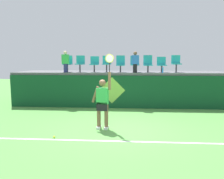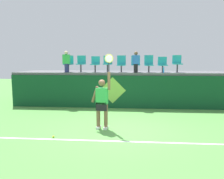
{
  "view_description": "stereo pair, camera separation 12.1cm",
  "coord_description": "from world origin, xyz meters",
  "px_view_note": "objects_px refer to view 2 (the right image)",
  "views": [
    {
      "loc": [
        0.34,
        -7.07,
        2.25
      ],
      "look_at": [
        -0.24,
        1.22,
        1.19
      ],
      "focal_mm": 35.4,
      "sensor_mm": 36.0,
      "label": 1
    },
    {
      "loc": [
        0.46,
        -7.06,
        2.25
      ],
      "look_at": [
        -0.24,
        1.22,
        1.19
      ],
      "focal_mm": 35.4,
      "sensor_mm": 36.0,
      "label": 2
    }
  ],
  "objects_px": {
    "stadium_chair_2": "(95,63)",
    "stadium_chair_8": "(177,63)",
    "stadium_chair_3": "(108,63)",
    "stadium_chair_0": "(69,63)",
    "stadium_chair_7": "(163,64)",
    "tennis_player": "(102,101)",
    "spectator_0": "(66,61)",
    "stadium_chair_4": "(121,63)",
    "stadium_chair_1": "(81,63)",
    "stadium_chair_5": "(136,63)",
    "tennis_ball": "(53,137)",
    "spectator_1": "(136,62)",
    "stadium_chair_6": "(149,63)",
    "water_bottle": "(164,70)"
  },
  "relations": [
    {
      "from": "stadium_chair_6",
      "to": "stadium_chair_3",
      "type": "bearing_deg",
      "value": -179.75
    },
    {
      "from": "stadium_chair_0",
      "to": "stadium_chair_1",
      "type": "bearing_deg",
      "value": -0.11
    },
    {
      "from": "stadium_chair_7",
      "to": "stadium_chair_3",
      "type": "bearing_deg",
      "value": -179.98
    },
    {
      "from": "stadium_chair_6",
      "to": "stadium_chair_7",
      "type": "xyz_separation_m",
      "value": [
        0.68,
        -0.01,
        -0.03
      ]
    },
    {
      "from": "stadium_chair_5",
      "to": "stadium_chair_8",
      "type": "relative_size",
      "value": 0.98
    },
    {
      "from": "stadium_chair_0",
      "to": "spectator_1",
      "type": "height_order",
      "value": "spectator_1"
    },
    {
      "from": "stadium_chair_4",
      "to": "spectator_0",
      "type": "relative_size",
      "value": 0.8
    },
    {
      "from": "stadium_chair_4",
      "to": "stadium_chair_8",
      "type": "relative_size",
      "value": 0.99
    },
    {
      "from": "stadium_chair_0",
      "to": "stadium_chair_7",
      "type": "bearing_deg",
      "value": -0.02
    },
    {
      "from": "tennis_player",
      "to": "stadium_chair_3",
      "type": "relative_size",
      "value": 2.97
    },
    {
      "from": "stadium_chair_1",
      "to": "stadium_chair_8",
      "type": "height_order",
      "value": "stadium_chair_8"
    },
    {
      "from": "stadium_chair_1",
      "to": "stadium_chair_8",
      "type": "xyz_separation_m",
      "value": [
        4.83,
        -0.0,
        0.01
      ]
    },
    {
      "from": "stadium_chair_2",
      "to": "stadium_chair_4",
      "type": "bearing_deg",
      "value": 0.37
    },
    {
      "from": "stadium_chair_1",
      "to": "stadium_chair_4",
      "type": "xyz_separation_m",
      "value": [
        2.07,
        0.01,
        -0.03
      ]
    },
    {
      "from": "spectator_1",
      "to": "stadium_chair_2",
      "type": "bearing_deg",
      "value": 167.99
    },
    {
      "from": "stadium_chair_5",
      "to": "stadium_chair_7",
      "type": "height_order",
      "value": "stadium_chair_5"
    },
    {
      "from": "water_bottle",
      "to": "stadium_chair_2",
      "type": "height_order",
      "value": "stadium_chair_2"
    },
    {
      "from": "water_bottle",
      "to": "stadium_chair_8",
      "type": "xyz_separation_m",
      "value": [
        0.74,
        0.61,
        0.35
      ]
    },
    {
      "from": "stadium_chair_8",
      "to": "spectator_0",
      "type": "distance_m",
      "value": 5.5
    },
    {
      "from": "tennis_ball",
      "to": "stadium_chair_0",
      "type": "xyz_separation_m",
      "value": [
        -0.92,
        5.09,
        2.14
      ]
    },
    {
      "from": "stadium_chair_2",
      "to": "stadium_chair_8",
      "type": "height_order",
      "value": "stadium_chair_8"
    },
    {
      "from": "tennis_ball",
      "to": "stadium_chair_1",
      "type": "xyz_separation_m",
      "value": [
        -0.27,
        5.09,
        2.15
      ]
    },
    {
      "from": "stadium_chair_3",
      "to": "tennis_player",
      "type": "bearing_deg",
      "value": -86.66
    },
    {
      "from": "stadium_chair_4",
      "to": "spectator_1",
      "type": "bearing_deg",
      "value": -31.69
    },
    {
      "from": "tennis_player",
      "to": "stadium_chair_4",
      "type": "distance_m",
      "value": 4.29
    },
    {
      "from": "stadium_chair_2",
      "to": "stadium_chair_7",
      "type": "bearing_deg",
      "value": 0.02
    },
    {
      "from": "stadium_chair_3",
      "to": "stadium_chair_8",
      "type": "bearing_deg",
      "value": 0.02
    },
    {
      "from": "water_bottle",
      "to": "spectator_0",
      "type": "height_order",
      "value": "spectator_0"
    },
    {
      "from": "tennis_ball",
      "to": "stadium_chair_7",
      "type": "xyz_separation_m",
      "value": [
        3.84,
        5.09,
        2.09
      ]
    },
    {
      "from": "spectator_0",
      "to": "spectator_1",
      "type": "bearing_deg",
      "value": -0.47
    },
    {
      "from": "spectator_0",
      "to": "stadium_chair_5",
      "type": "bearing_deg",
      "value": 6.86
    },
    {
      "from": "stadium_chair_3",
      "to": "stadium_chair_0",
      "type": "bearing_deg",
      "value": 179.93
    },
    {
      "from": "spectator_1",
      "to": "stadium_chair_5",
      "type": "bearing_deg",
      "value": 90.0
    },
    {
      "from": "stadium_chair_8",
      "to": "stadium_chair_7",
      "type": "bearing_deg",
      "value": -179.97
    },
    {
      "from": "spectator_1",
      "to": "stadium_chair_6",
      "type": "bearing_deg",
      "value": 34.18
    },
    {
      "from": "spectator_0",
      "to": "stadium_chair_4",
      "type": "bearing_deg",
      "value": 8.72
    },
    {
      "from": "tennis_player",
      "to": "stadium_chair_3",
      "type": "height_order",
      "value": "stadium_chair_3"
    },
    {
      "from": "stadium_chair_5",
      "to": "stadium_chair_1",
      "type": "bearing_deg",
      "value": -179.92
    },
    {
      "from": "stadium_chair_2",
      "to": "spectator_1",
      "type": "bearing_deg",
      "value": -12.01
    },
    {
      "from": "stadium_chair_5",
      "to": "tennis_ball",
      "type": "bearing_deg",
      "value": -116.26
    },
    {
      "from": "stadium_chair_1",
      "to": "stadium_chair_7",
      "type": "distance_m",
      "value": 4.12
    },
    {
      "from": "stadium_chair_7",
      "to": "spectator_0",
      "type": "distance_m",
      "value": 4.79
    },
    {
      "from": "tennis_ball",
      "to": "spectator_1",
      "type": "height_order",
      "value": "spectator_1"
    },
    {
      "from": "stadium_chair_1",
      "to": "stadium_chair_5",
      "type": "relative_size",
      "value": 1.01
    },
    {
      "from": "stadium_chair_6",
      "to": "spectator_1",
      "type": "distance_m",
      "value": 0.8
    },
    {
      "from": "stadium_chair_2",
      "to": "stadium_chair_8",
      "type": "xyz_separation_m",
      "value": [
        4.09,
        0.0,
        0.03
      ]
    },
    {
      "from": "water_bottle",
      "to": "stadium_chair_5",
      "type": "distance_m",
      "value": 1.48
    },
    {
      "from": "stadium_chair_2",
      "to": "stadium_chair_5",
      "type": "distance_m",
      "value": 2.05
    },
    {
      "from": "tennis_ball",
      "to": "spectator_1",
      "type": "relative_size",
      "value": 0.06
    },
    {
      "from": "stadium_chair_4",
      "to": "stadium_chair_6",
      "type": "xyz_separation_m",
      "value": [
        1.38,
        0.0,
        0.0
      ]
    }
  ]
}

